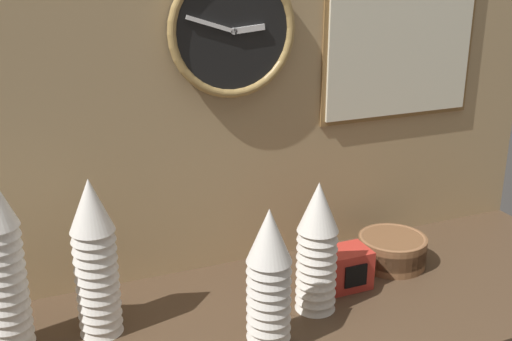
{
  "coord_description": "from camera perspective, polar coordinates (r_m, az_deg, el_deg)",
  "views": [
    {
      "loc": [
        -56.34,
        -111.08,
        76.43
      ],
      "look_at": [
        -8.49,
        4.0,
        31.82
      ],
      "focal_mm": 45.0,
      "sensor_mm": 36.0,
      "label": 1
    }
  ],
  "objects": [
    {
      "name": "napkin_dispenser",
      "position": [
        1.53,
        8.06,
        -8.56
      ],
      "size": [
        10.3,
        8.58,
        9.41
      ],
      "color": "red",
      "rests_on": "ground_plane"
    },
    {
      "name": "ground_plane",
      "position": [
        1.47,
        3.74,
        -12.55
      ],
      "size": [
        160.0,
        56.0,
        4.0
      ],
      "primitive_type": "cube",
      "color": "#4C3826"
    },
    {
      "name": "cup_stack_center_right",
      "position": [
        1.38,
        5.45,
        -6.81
      ],
      "size": [
        8.94,
        8.94,
        29.72
      ],
      "color": "white",
      "rests_on": "ground_plane"
    },
    {
      "name": "cup_stack_center",
      "position": [
        1.26,
        1.15,
        -9.65
      ],
      "size": [
        8.94,
        8.94,
        29.72
      ],
      "color": "white",
      "rests_on": "ground_plane"
    },
    {
      "name": "cup_stack_left",
      "position": [
        1.33,
        -14.1,
        -7.56
      ],
      "size": [
        8.94,
        8.94,
        33.89
      ],
      "color": "white",
      "rests_on": "ground_plane"
    },
    {
      "name": "wall_tiled_back",
      "position": [
        1.51,
        -0.31,
        10.55
      ],
      "size": [
        160.0,
        3.0,
        105.0
      ],
      "color": "tan",
      "rests_on": "ground_plane"
    },
    {
      "name": "wall_clock",
      "position": [
        1.45,
        -2.1,
        12.31
      ],
      "size": [
        30.05,
        2.7,
        30.05
      ],
      "color": "black"
    },
    {
      "name": "bowl_stack_right",
      "position": [
        1.65,
        12.0,
        -6.86
      ],
      "size": [
        17.0,
        17.0,
        7.43
      ],
      "color": "brown",
      "rests_on": "ground_plane"
    },
    {
      "name": "cup_stack_far_left",
      "position": [
        1.31,
        -21.73,
        -7.86
      ],
      "size": [
        8.94,
        8.94,
        38.06
      ],
      "color": "white",
      "rests_on": "ground_plane"
    }
  ]
}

